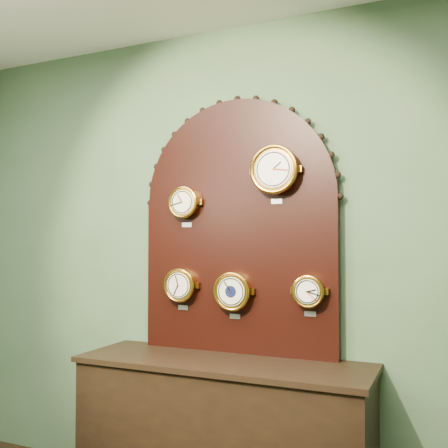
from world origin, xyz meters
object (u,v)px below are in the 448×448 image
at_px(roman_clock, 185,203).
at_px(tide_clock, 309,291).
at_px(shop_counter, 223,439).
at_px(display_board, 238,217).
at_px(arabic_clock, 275,170).
at_px(hygrometer, 181,285).
at_px(barometer, 233,291).

bearing_deg(roman_clock, tide_clock, 0.03).
distance_m(shop_counter, display_board, 1.25).
bearing_deg(tide_clock, display_board, 171.67).
bearing_deg(arabic_clock, hygrometer, 179.83).
height_order(barometer, tide_clock, barometer).
xyz_separation_m(display_board, barometer, (-0.00, -0.07, -0.43)).
xyz_separation_m(arabic_clock, barometer, (-0.26, 0.00, -0.69)).
bearing_deg(barometer, arabic_clock, -0.26).
distance_m(barometer, tide_clock, 0.45).
bearing_deg(hygrometer, display_board, 10.79).
distance_m(display_board, barometer, 0.44).
height_order(arabic_clock, barometer, arabic_clock).
bearing_deg(shop_counter, display_board, 90.00).
relative_size(display_board, tide_clock, 6.59).
bearing_deg(arabic_clock, shop_counter, -149.18).
relative_size(shop_counter, roman_clock, 6.46).
distance_m(shop_counter, tide_clock, 0.94).
relative_size(arabic_clock, barometer, 1.19).
distance_m(shop_counter, hygrometer, 0.90).
xyz_separation_m(hygrometer, barometer, (0.34, -0.00, -0.02)).
relative_size(hygrometer, barometer, 0.93).
relative_size(arabic_clock, hygrometer, 1.28).
bearing_deg(tide_clock, hygrometer, -179.95).
distance_m(roman_clock, arabic_clock, 0.60).
relative_size(shop_counter, display_board, 1.05).
xyz_separation_m(display_board, tide_clock, (0.45, -0.07, -0.41)).
relative_size(display_board, barometer, 5.51).
height_order(hygrometer, barometer, hygrometer).
distance_m(display_board, hygrometer, 0.54).
xyz_separation_m(arabic_clock, tide_clock, (0.19, 0.00, -0.68)).
height_order(roman_clock, barometer, roman_clock).
height_order(shop_counter, roman_clock, roman_clock).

